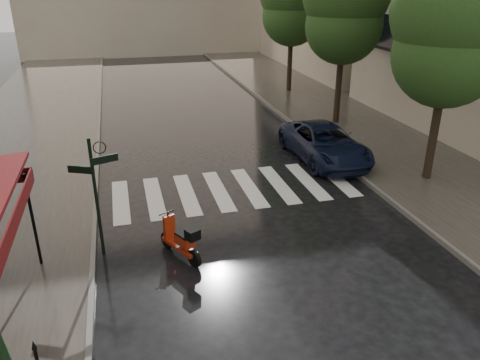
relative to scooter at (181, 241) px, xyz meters
name	(u,v)px	position (x,y,z in m)	size (l,w,h in m)	color
ground	(164,323)	(-0.71, -2.31, -0.49)	(120.00, 120.00, 0.00)	black
sidewalk_near	(21,148)	(-5.21, 9.69, -0.43)	(6.00, 60.00, 0.12)	#38332D
sidewalk_far	(350,122)	(9.54, 9.69, -0.43)	(5.50, 60.00, 0.12)	#38332D
curb_near	(98,142)	(-2.16, 9.69, -0.42)	(0.12, 60.00, 0.16)	#595651
curb_far	(295,126)	(6.74, 9.69, -0.42)	(0.12, 60.00, 0.16)	#595651
crosswalk	(234,189)	(2.27, 3.69, -0.49)	(7.85, 3.20, 0.01)	silver
signpost	(95,188)	(-1.90, 0.69, 1.34)	(1.17, 0.29, 3.10)	black
tree_near	(454,19)	(8.89, 2.69, 4.83)	(3.80, 3.80, 7.99)	black
scooter	(181,241)	(0.00, 0.00, 0.00)	(0.90, 1.47, 1.06)	black
parked_car	(324,143)	(6.29, 5.48, 0.17)	(2.21, 4.78, 1.33)	black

